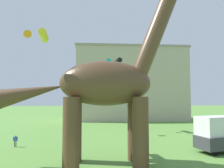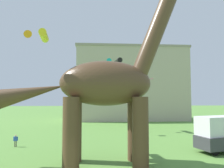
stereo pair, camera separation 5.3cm
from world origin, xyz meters
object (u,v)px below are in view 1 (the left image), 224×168
at_px(dinosaur_sculpture, 104,83).
at_px(kite_far_right, 97,68).
at_px(person_strolling_adult, 201,132).
at_px(kite_high_right, 151,79).
at_px(person_watching_child, 15,140).
at_px(kite_mid_right, 40,36).
at_px(kite_far_left, 116,61).

xyz_separation_m(dinosaur_sculpture, kite_far_right, (-0.45, 13.52, 2.97)).
relative_size(person_strolling_adult, kite_high_right, 1.96).
height_order(dinosaur_sculpture, person_watching_child, dinosaur_sculpture).
relative_size(person_strolling_adult, kite_mid_right, 0.70).
xyz_separation_m(person_watching_child, kite_mid_right, (2.94, -2.80, 9.83)).
bearing_deg(person_watching_child, dinosaur_sculpture, 129.82).
relative_size(person_watching_child, kite_far_right, 1.04).
relative_size(dinosaur_sculpture, kite_high_right, 18.51).
xyz_separation_m(kite_mid_right, kite_far_right, (5.24, 9.79, -1.61)).
bearing_deg(kite_high_right, person_strolling_adult, -70.11).
height_order(kite_mid_right, kite_high_right, kite_mid_right).
height_order(dinosaur_sculpture, kite_high_right, dinosaur_sculpture).
relative_size(person_watching_child, kite_far_left, 0.44).
bearing_deg(person_strolling_adult, kite_high_right, -141.77).
bearing_deg(kite_far_right, dinosaur_sculpture, -88.11).
bearing_deg(person_strolling_adult, kite_mid_right, -58.38).
bearing_deg(kite_far_left, kite_mid_right, -122.40).
bearing_deg(kite_far_right, kite_high_right, 21.91).
xyz_separation_m(kite_far_left, kite_mid_right, (-8.08, -12.74, 0.11)).
bearing_deg(kite_mid_right, person_watching_child, 136.42).
distance_m(person_strolling_adult, kite_mid_right, 19.84).
height_order(person_strolling_adult, kite_far_left, kite_far_left).
relative_size(dinosaur_sculpture, person_strolling_adult, 9.43).
bearing_deg(kite_mid_right, kite_far_right, 61.82).
distance_m(dinosaur_sculpture, person_strolling_adult, 14.52).
distance_m(dinosaur_sculpture, kite_mid_right, 8.20).
bearing_deg(kite_high_right, person_watching_child, -147.98).
height_order(person_strolling_adult, kite_far_right, kite_far_right).
bearing_deg(person_watching_child, kite_far_right, -152.59).
relative_size(person_strolling_adult, kite_far_right, 1.54).
xyz_separation_m(person_watching_child, kite_far_right, (8.19, 6.99, 8.22)).
xyz_separation_m(kite_mid_right, kite_high_right, (13.64, 13.17, -2.72)).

